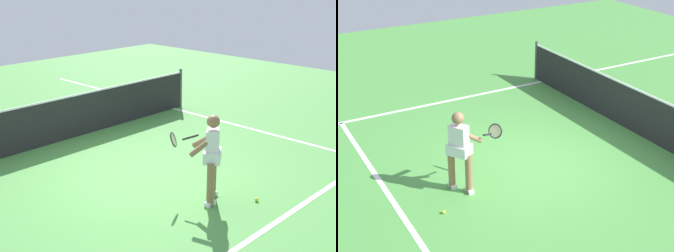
# 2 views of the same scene
# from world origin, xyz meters

# --- Properties ---
(ground_plane) EXTENTS (24.12, 24.12, 0.00)m
(ground_plane) POSITION_xyz_m (0.00, 0.00, 0.00)
(ground_plane) COLOR #4C9342
(service_line_marking) EXTENTS (7.79, 0.10, 0.01)m
(service_line_marking) POSITION_xyz_m (0.00, -2.98, 0.00)
(service_line_marking) COLOR white
(service_line_marking) RESTS_ON ground
(sideline_left_marking) EXTENTS (0.10, 16.55, 0.01)m
(sideline_left_marking) POSITION_xyz_m (-3.90, 0.00, 0.00)
(sideline_left_marking) COLOR white
(sideline_left_marking) RESTS_ON ground
(court_net) EXTENTS (8.47, 0.08, 1.11)m
(court_net) POSITION_xyz_m (0.00, 2.66, 0.52)
(court_net) COLOR #4C4C51
(court_net) RESTS_ON ground
(tennis_player) EXTENTS (0.69, 1.14, 1.55)m
(tennis_player) POSITION_xyz_m (0.13, -1.74, 0.85)
(tennis_player) COLOR #8C6647
(tennis_player) RESTS_ON ground
(tennis_ball_mid) EXTENTS (0.07, 0.07, 0.07)m
(tennis_ball_mid) POSITION_xyz_m (0.68, -2.34, 0.03)
(tennis_ball_mid) COLOR #D1E533
(tennis_ball_mid) RESTS_ON ground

